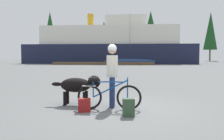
# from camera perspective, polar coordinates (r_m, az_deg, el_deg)

# --- Properties ---
(ground_plane) EXTENTS (160.00, 160.00, 0.00)m
(ground_plane) POSITION_cam_1_polar(r_m,az_deg,el_deg) (6.83, 2.37, -9.03)
(ground_plane) COLOR #595B5B
(bicycle) EXTENTS (1.75, 0.44, 0.89)m
(bicycle) POSITION_cam_1_polar(r_m,az_deg,el_deg) (6.63, -0.81, -6.13)
(bicycle) COLOR black
(bicycle) RESTS_ON ground_plane
(person_cyclist) EXTENTS (0.32, 0.53, 1.79)m
(person_cyclist) POSITION_cam_1_polar(r_m,az_deg,el_deg) (6.90, 0.05, 0.27)
(person_cyclist) COLOR navy
(person_cyclist) RESTS_ON ground_plane
(dog) EXTENTS (1.49, 0.50, 0.88)m
(dog) POSITION_cam_1_polar(r_m,az_deg,el_deg) (7.32, -7.75, -3.53)
(dog) COLOR black
(dog) RESTS_ON ground_plane
(backpack) EXTENTS (0.31, 0.24, 0.43)m
(backpack) POSITION_cam_1_polar(r_m,az_deg,el_deg) (5.98, 3.90, -8.73)
(backpack) COLOR #334C33
(backpack) RESTS_ON ground_plane
(handbag_pannier) EXTENTS (0.35, 0.25, 0.35)m
(handbag_pannier) POSITION_cam_1_polar(r_m,az_deg,el_deg) (6.44, -6.52, -8.20)
(handbag_pannier) COLOR maroon
(handbag_pannier) RESTS_ON ground_plane
(dock_pier) EXTENTS (15.32, 2.01, 0.40)m
(dock_pier) POSITION_cam_1_polar(r_m,az_deg,el_deg) (37.03, -2.04, 1.55)
(dock_pier) COLOR brown
(dock_pier) RESTS_ON ground_plane
(ferry_boat) EXTENTS (29.45, 8.61, 8.91)m
(ferry_boat) POSITION_cam_1_polar(r_m,az_deg,el_deg) (44.25, -0.34, 5.69)
(ferry_boat) COLOR #191E38
(ferry_boat) RESTS_ON ground_plane
(sailboat_moored) EXTENTS (8.72, 2.44, 8.19)m
(sailboat_moored) POSITION_cam_1_polar(r_m,az_deg,el_deg) (39.83, 4.19, 2.09)
(sailboat_moored) COLOR navy
(sailboat_moored) RESTS_ON ground_plane
(pine_tree_far_left) EXTENTS (3.85, 3.85, 12.45)m
(pine_tree_far_left) POSITION_cam_1_polar(r_m,az_deg,el_deg) (64.44, -14.30, 8.79)
(pine_tree_far_left) COLOR #4C331E
(pine_tree_far_left) RESTS_ON ground_plane
(pine_tree_center) EXTENTS (4.39, 4.39, 12.37)m
(pine_tree_center) POSITION_cam_1_polar(r_m,az_deg,el_deg) (61.83, 9.03, 9.39)
(pine_tree_center) COLOR #4C331E
(pine_tree_center) RESTS_ON ground_plane
(pine_tree_far_right) EXTENTS (3.28, 3.28, 12.10)m
(pine_tree_far_right) POSITION_cam_1_polar(r_m,az_deg,el_deg) (65.15, 22.08, 8.52)
(pine_tree_far_right) COLOR #4C331E
(pine_tree_far_right) RESTS_ON ground_plane
(pine_tree_mid_back) EXTENTS (4.25, 4.25, 10.55)m
(pine_tree_mid_back) POSITION_cam_1_polar(r_m,az_deg,el_deg) (66.54, -1.89, 7.81)
(pine_tree_mid_back) COLOR #4C331E
(pine_tree_mid_back) RESTS_ON ground_plane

